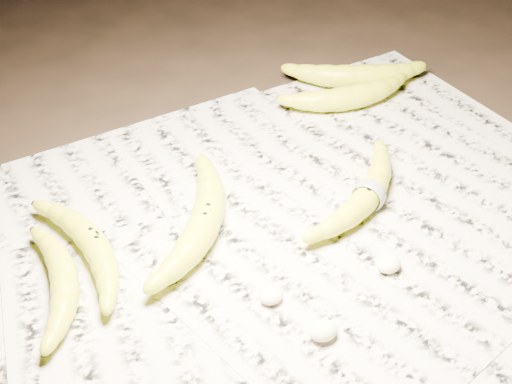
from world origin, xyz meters
name	(u,v)px	position (x,y,z in m)	size (l,w,h in m)	color
ground	(283,237)	(0.00, 0.00, 0.00)	(3.00, 3.00, 0.00)	black
newspaper_patch	(276,226)	(0.00, 0.02, 0.00)	(0.90, 0.70, 0.01)	#BCB5A1
banana_left_a	(93,241)	(-0.22, 0.07, 0.02)	(0.19, 0.05, 0.03)	#C2CF19
banana_left_b	(64,279)	(-0.27, 0.03, 0.02)	(0.17, 0.05, 0.03)	#C2CF19
banana_center	(205,219)	(-0.08, 0.05, 0.03)	(0.22, 0.07, 0.04)	#C2CF19
banana_taped	(369,193)	(0.13, 0.00, 0.03)	(0.21, 0.06, 0.03)	#C2CF19
banana_upper_a	(356,75)	(0.28, 0.27, 0.03)	(0.20, 0.06, 0.04)	#C2CF19
banana_upper_b	(351,95)	(0.24, 0.22, 0.03)	(0.19, 0.06, 0.04)	#C2CF19
measuring_tape	(369,193)	(0.13, 0.00, 0.03)	(0.04, 0.04, 0.00)	white
flesh_chunk_a	(323,328)	(-0.04, -0.16, 0.02)	(0.03, 0.03, 0.02)	#FCF0C3
flesh_chunk_b	(271,294)	(-0.06, -0.09, 0.02)	(0.03, 0.02, 0.02)	#FCF0C3
flesh_chunk_c	(389,262)	(0.08, -0.11, 0.02)	(0.03, 0.02, 0.02)	#FCF0C3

